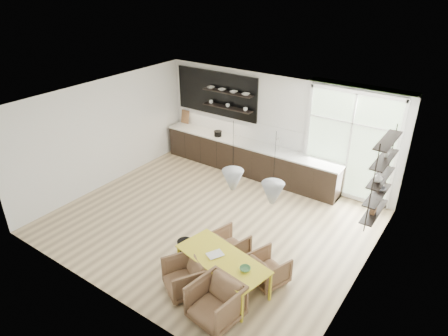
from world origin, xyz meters
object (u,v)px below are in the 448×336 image
wire_stool (185,247)px  dining_table (223,260)px  armchair_back_left (230,246)px  armchair_back_right (268,269)px  armchair_front_right (216,303)px  armchair_front_left (185,277)px

wire_stool → dining_table: bearing=-11.6°
armchair_back_left → armchair_back_right: armchair_back_left is taller
wire_stool → armchair_back_left: bearing=35.1°
dining_table → armchair_front_right: 0.84m
armchair_front_right → armchair_back_left: bearing=123.7°
dining_table → armchair_back_right: (0.65, 0.60, -0.31)m
dining_table → wire_stool: size_ratio=4.57×
armchair_front_right → wire_stool: armchair_front_right is taller
armchair_front_left → armchair_front_right: bearing=16.8°
armchair_back_right → wire_stool: size_ratio=1.59×
armchair_front_left → wire_stool: (-0.62, 0.73, -0.06)m
armchair_front_left → armchair_front_right: (0.86, -0.22, 0.04)m
armchair_back_left → wire_stool: size_ratio=1.60×
armchair_back_right → armchair_front_right: armchair_front_right is taller
wire_stool → armchair_front_right: bearing=-32.7°
dining_table → armchair_front_right: armchair_front_right is taller
armchair_front_right → wire_stool: 1.76m
armchair_front_left → wire_stool: size_ratio=1.73×
armchair_front_left → wire_stool: 0.96m
armchair_back_right → wire_stool: armchair_back_right is taller
wire_stool → armchair_front_left: bearing=-49.9°
armchair_front_right → wire_stool: size_ratio=1.92×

